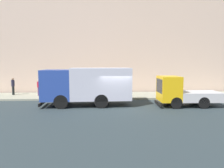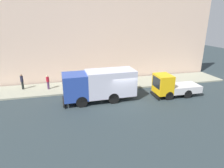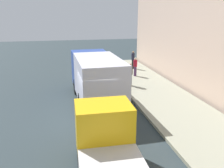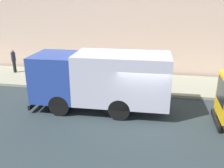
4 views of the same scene
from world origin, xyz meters
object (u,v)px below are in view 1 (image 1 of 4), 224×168
object	(u,v)px
large_utility_truck	(87,84)
pedestrian_third	(13,86)
pedestrian_walking	(63,88)
pedestrian_standing	(39,87)
small_flatbed_truck	(182,93)
traffic_cone_orange	(60,95)

from	to	relation	value
large_utility_truck	pedestrian_third	distance (m)	9.56
pedestrian_walking	pedestrian_standing	xyz separation A→B (m)	(1.29, 2.74, -0.04)
large_utility_truck	small_flatbed_truck	distance (m)	7.72
pedestrian_walking	pedestrian_third	bearing A→B (deg)	121.27
pedestrian_third	traffic_cone_orange	bearing A→B (deg)	-152.80
pedestrian_third	small_flatbed_truck	bearing A→B (deg)	-149.16
pedestrian_standing	pedestrian_third	distance (m)	2.94
pedestrian_standing	traffic_cone_orange	world-z (taller)	pedestrian_standing
traffic_cone_orange	pedestrian_standing	bearing A→B (deg)	56.26
pedestrian_walking	traffic_cone_orange	bearing A→B (deg)	-160.02
small_flatbed_truck	traffic_cone_orange	distance (m)	10.94
pedestrian_standing	large_utility_truck	bearing A→B (deg)	141.24
traffic_cone_orange	large_utility_truck	bearing A→B (deg)	-134.29
large_utility_truck	small_flatbed_truck	size ratio (longest dim) A/B	1.44
pedestrian_walking	traffic_cone_orange	size ratio (longest dim) A/B	2.74
pedestrian_third	traffic_cone_orange	xyz separation A→B (m)	(-2.34, -5.38, -0.64)
small_flatbed_truck	pedestrian_standing	world-z (taller)	small_flatbed_truck
pedestrian_walking	pedestrian_third	size ratio (longest dim) A/B	0.99
small_flatbed_truck	traffic_cone_orange	xyz separation A→B (m)	(3.37, 10.39, -0.62)
small_flatbed_truck	pedestrian_walking	bearing A→B (deg)	70.94
large_utility_truck	small_flatbed_truck	world-z (taller)	large_utility_truck
small_flatbed_truck	pedestrian_third	distance (m)	16.77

